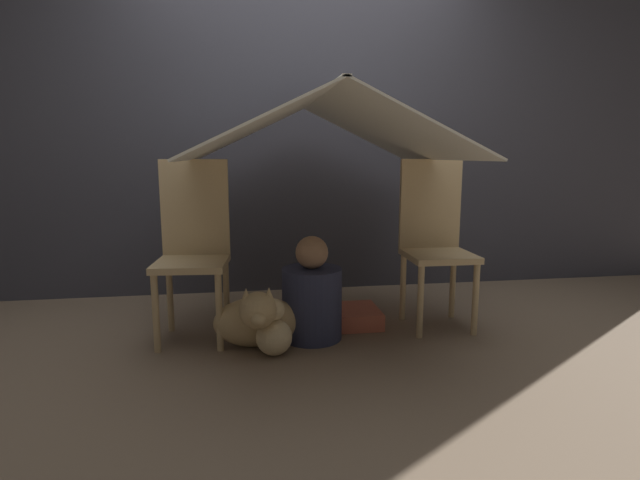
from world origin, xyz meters
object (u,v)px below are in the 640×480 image
Objects in this scene: chair_right at (435,237)px; dog at (257,319)px; chair_left at (193,244)px; person_front at (312,298)px.

dog is at bearing -165.00° from chair_right.
dog is at bearing -33.44° from chair_left.
person_front reaches higher than dog.
dog is (-1.08, -0.27, -0.37)m from chair_right.
chair_right is at bearing 11.20° from person_front.
chair_left is 0.57m from dog.
chair_left is at bearing -179.00° from chair_right.
chair_left is 1.00× the size of chair_right.
chair_left reaches higher than person_front.
chair_right reaches higher than dog.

